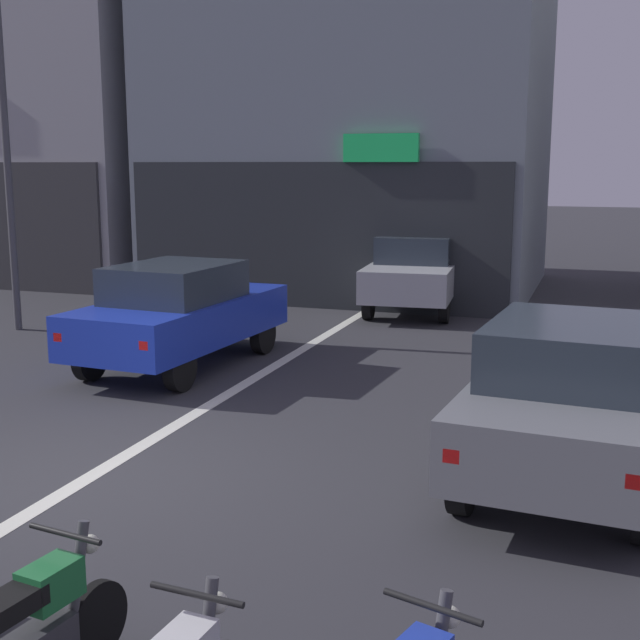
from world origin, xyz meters
The scene contains 9 objects.
ground_plane centered at (0.00, 0.00, 0.00)m, with size 120.00×120.00×0.00m, color #333338.
lane_centre_line centered at (0.00, 6.00, 0.00)m, with size 0.20×18.00×0.01m, color silver.
building_corner_left centered at (-11.51, 14.19, 6.48)m, with size 10.02×7.56×13.00m.
building_mid_block centered at (-1.30, 14.19, 5.91)m, with size 9.06×7.64×11.86m.
car_blue_crossing_near centered at (-1.39, 4.59, 0.89)m, with size 2.03×4.21×1.64m.
car_grey_parked_kerbside centered at (4.61, 1.60, 0.89)m, with size 2.09×4.23×1.64m.
car_silver_down_street centered at (0.98, 10.84, 0.89)m, with size 2.09×4.23×1.64m.
street_lamp centered at (-5.81, 6.24, 4.27)m, with size 0.36×0.36×7.06m.
motorcycle_green_row_centre centered at (1.82, -3.19, 0.46)m, with size 0.55×1.66×0.98m.
Camera 1 is at (4.83, -6.79, 3.14)m, focal length 46.68 mm.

